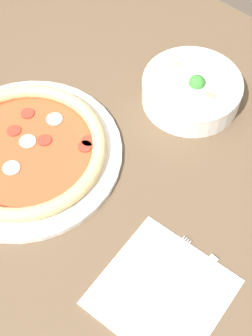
{
  "coord_description": "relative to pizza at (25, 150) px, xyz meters",
  "views": [
    {
      "loc": [
        0.45,
        -0.32,
        1.46
      ],
      "look_at": [
        0.15,
        0.02,
        0.76
      ],
      "focal_mm": 50.0,
      "sensor_mm": 36.0,
      "label": 1
    }
  ],
  "objects": [
    {
      "name": "fork",
      "position": [
        0.32,
        -0.04,
        -0.01
      ],
      "size": [
        0.02,
        0.19,
        0.0
      ],
      "rotation": [
        0.0,
        0.0,
        1.52
      ],
      "color": "silver",
      "rests_on": "napkin"
    },
    {
      "name": "knife",
      "position": [
        0.38,
        -0.05,
        -0.01
      ],
      "size": [
        0.02,
        0.2,
        0.01
      ],
      "rotation": [
        0.0,
        0.0,
        1.52
      ],
      "color": "silver",
      "rests_on": "napkin"
    },
    {
      "name": "ground_plane",
      "position": [
        0.01,
        0.07,
        -0.76
      ],
      "size": [
        8.0,
        8.0,
        0.0
      ],
      "primitive_type": "plane",
      "color": "#4C4238"
    },
    {
      "name": "napkin",
      "position": [
        0.35,
        -0.04,
        -0.02
      ],
      "size": [
        0.2,
        0.2,
        0.0
      ],
      "color": "white",
      "rests_on": "dining_table"
    },
    {
      "name": "dining_table",
      "position": [
        0.01,
        0.07,
        -0.11
      ],
      "size": [
        1.27,
        1.08,
        0.74
      ],
      "color": "brown",
      "rests_on": "ground_plane"
    },
    {
      "name": "bowl",
      "position": [
        0.15,
        0.31,
        0.01
      ],
      "size": [
        0.2,
        0.2,
        0.07
      ],
      "color": "white",
      "rests_on": "dining_table"
    },
    {
      "name": "pizza",
      "position": [
        0.0,
        0.0,
        0.0
      ],
      "size": [
        0.36,
        0.36,
        0.04
      ],
      "color": "white",
      "rests_on": "dining_table"
    }
  ]
}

